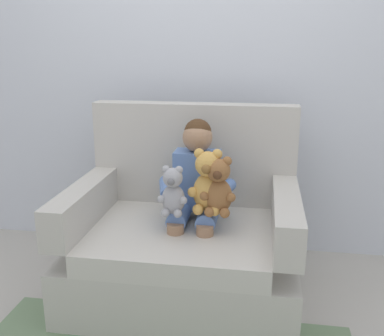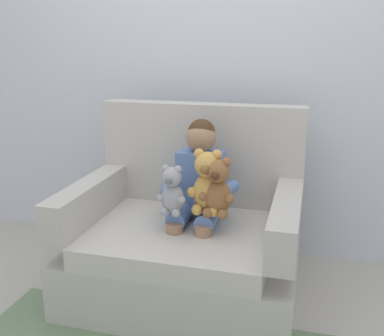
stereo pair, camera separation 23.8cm
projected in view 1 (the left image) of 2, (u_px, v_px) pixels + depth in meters
name	position (u px, v px, depth m)	size (l,w,h in m)	color
ground_plane	(184.00, 295.00, 2.65)	(8.00, 8.00, 0.00)	#ADA89E
back_wall	(203.00, 64.00, 3.04)	(6.00, 0.10, 2.60)	silver
armchair	(185.00, 240.00, 2.61)	(1.26, 0.94, 1.08)	#BCB7AD
seated_child	(196.00, 186.00, 2.54)	(0.45, 0.39, 0.82)	#597AB7
plush_honey	(208.00, 183.00, 2.39)	(0.21, 0.17, 0.35)	gold
plush_brown	(218.00, 188.00, 2.36)	(0.19, 0.15, 0.32)	brown
plush_grey	(173.00, 192.00, 2.36)	(0.16, 0.13, 0.27)	#9E9EA3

